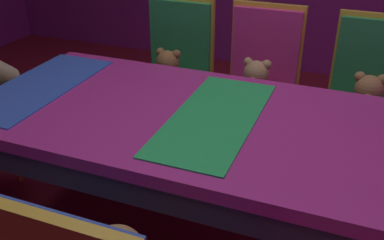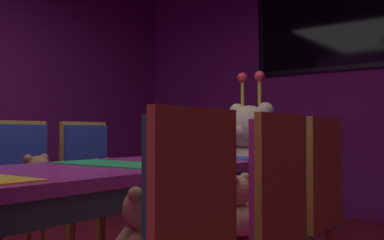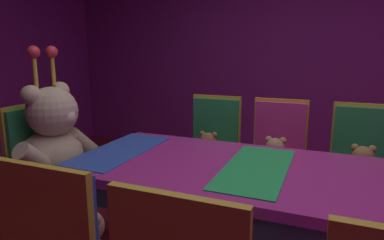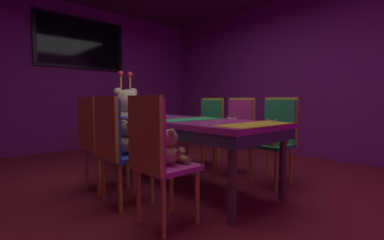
% 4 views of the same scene
% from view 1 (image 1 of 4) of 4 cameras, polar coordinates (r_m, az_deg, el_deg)
% --- Properties ---
extents(banquet_table, '(0.90, 2.02, 0.75)m').
position_cam_1_polar(banquet_table, '(1.80, 2.90, -2.20)').
color(banquet_table, '#B22D8C').
rests_on(banquet_table, ground_plane).
extents(chair_right_0, '(0.42, 0.41, 0.98)m').
position_cam_1_polar(chair_right_0, '(2.52, 21.64, 3.60)').
color(chair_right_0, '#268C4C').
rests_on(chair_right_0, ground_plane).
extents(teddy_right_0, '(0.23, 0.30, 0.28)m').
position_cam_1_polar(teddy_right_0, '(2.40, 21.43, 1.90)').
color(teddy_right_0, '#9E7247').
rests_on(teddy_right_0, chair_right_0).
extents(chair_right_1, '(0.42, 0.41, 0.98)m').
position_cam_1_polar(chair_right_1, '(2.57, 8.91, 5.79)').
color(chair_right_1, '#CC338C').
rests_on(chair_right_1, ground_plane).
extents(teddy_right_1, '(0.22, 0.29, 0.27)m').
position_cam_1_polar(teddy_right_1, '(2.45, 8.08, 4.19)').
color(teddy_right_1, tan).
rests_on(teddy_right_1, chair_right_1).
extents(chair_right_2, '(0.42, 0.41, 0.98)m').
position_cam_1_polar(chair_right_2, '(2.71, -1.91, 7.27)').
color(chair_right_2, '#268C4C').
rests_on(chair_right_2, ground_plane).
extents(teddy_right_2, '(0.22, 0.28, 0.27)m').
position_cam_1_polar(teddy_right_2, '(2.60, -3.15, 5.76)').
color(teddy_right_2, olive).
rests_on(teddy_right_2, chair_right_2).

